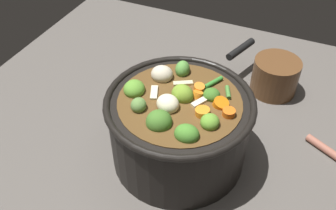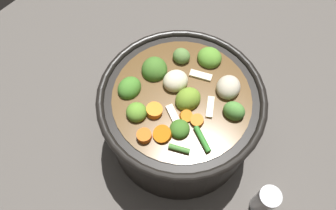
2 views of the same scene
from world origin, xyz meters
The scene contains 3 objects.
ground_plane centered at (0.00, 0.00, 0.00)m, with size 1.10×1.10×0.00m, color #514C47.
cooking_pot centered at (0.00, 0.00, 0.08)m, with size 0.28×0.28×0.17m.
salt_shaker centered at (0.02, 0.20, 0.04)m, with size 0.04×0.04×0.08m.
Camera 2 is at (0.21, 0.15, 0.60)m, focal length 34.85 mm.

